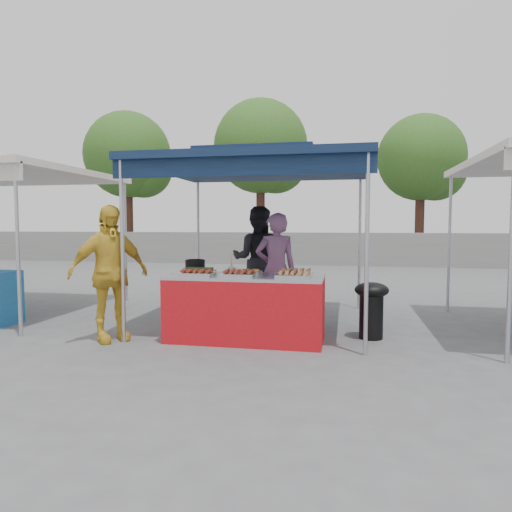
% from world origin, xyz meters
% --- Properties ---
extents(ground_plane, '(80.00, 80.00, 0.00)m').
position_xyz_m(ground_plane, '(0.00, 0.00, 0.00)').
color(ground_plane, '#57585A').
extents(back_wall, '(40.00, 0.25, 1.20)m').
position_xyz_m(back_wall, '(0.00, 11.00, 0.60)').
color(back_wall, gray).
rests_on(back_wall, ground_plane).
extents(main_canopy, '(3.20, 3.20, 2.57)m').
position_xyz_m(main_canopy, '(0.00, 0.97, 2.37)').
color(main_canopy, '#B6B7BD').
rests_on(main_canopy, ground_plane).
extents(tree_0, '(3.71, 3.68, 6.33)m').
position_xyz_m(tree_0, '(-7.89, 12.67, 4.33)').
color(tree_0, '#3F2218').
rests_on(tree_0, ground_plane).
extents(tree_1, '(3.87, 3.87, 6.65)m').
position_xyz_m(tree_1, '(-2.13, 13.04, 4.55)').
color(tree_1, '#3F2218').
rests_on(tree_1, ground_plane).
extents(tree_2, '(3.46, 3.39, 5.83)m').
position_xyz_m(tree_2, '(4.26, 13.41, 3.98)').
color(tree_2, '#3F2218').
rests_on(tree_2, ground_plane).
extents(vendor_table, '(2.00, 0.80, 0.85)m').
position_xyz_m(vendor_table, '(0.00, -0.10, 0.43)').
color(vendor_table, red).
rests_on(vendor_table, ground_plane).
extents(food_tray_fl, '(0.42, 0.30, 0.07)m').
position_xyz_m(food_tray_fl, '(-0.57, -0.34, 0.88)').
color(food_tray_fl, silver).
rests_on(food_tray_fl, vendor_table).
extents(food_tray_fm, '(0.42, 0.30, 0.07)m').
position_xyz_m(food_tray_fm, '(-0.04, -0.34, 0.88)').
color(food_tray_fm, silver).
rests_on(food_tray_fm, vendor_table).
extents(food_tray_fr, '(0.42, 0.30, 0.07)m').
position_xyz_m(food_tray_fr, '(0.65, -0.34, 0.88)').
color(food_tray_fr, silver).
rests_on(food_tray_fr, vendor_table).
extents(food_tray_bl, '(0.42, 0.30, 0.07)m').
position_xyz_m(food_tray_bl, '(-0.66, -0.02, 0.88)').
color(food_tray_bl, silver).
rests_on(food_tray_bl, vendor_table).
extents(food_tray_bm, '(0.42, 0.30, 0.07)m').
position_xyz_m(food_tray_bm, '(-0.03, -0.03, 0.88)').
color(food_tray_bm, silver).
rests_on(food_tray_bm, vendor_table).
extents(food_tray_br, '(0.42, 0.30, 0.07)m').
position_xyz_m(food_tray_br, '(0.64, -0.02, 0.88)').
color(food_tray_br, silver).
rests_on(food_tray_br, vendor_table).
extents(cooking_pot, '(0.27, 0.27, 0.16)m').
position_xyz_m(cooking_pot, '(-0.80, 0.27, 0.93)').
color(cooking_pot, black).
rests_on(cooking_pot, vendor_table).
extents(skewer_cup, '(0.09, 0.09, 0.11)m').
position_xyz_m(skewer_cup, '(-0.16, -0.19, 0.91)').
color(skewer_cup, '#B6B7BD').
rests_on(skewer_cup, vendor_table).
extents(wok_burner, '(0.45, 0.45, 0.75)m').
position_xyz_m(wok_burner, '(1.61, 0.32, 0.44)').
color(wok_burner, black).
rests_on(wok_burner, ground_plane).
extents(crate_left, '(0.46, 0.32, 0.28)m').
position_xyz_m(crate_left, '(-0.25, 0.41, 0.14)').
color(crate_left, '#133D9E').
rests_on(crate_left, ground_plane).
extents(crate_right, '(0.46, 0.32, 0.27)m').
position_xyz_m(crate_right, '(0.39, 0.41, 0.14)').
color(crate_right, '#133D9E').
rests_on(crate_right, ground_plane).
extents(crate_stacked, '(0.44, 0.31, 0.26)m').
position_xyz_m(crate_stacked, '(0.39, 0.41, 0.40)').
color(crate_stacked, '#133D9E').
rests_on(crate_stacked, crate_right).
extents(vendor_woman, '(0.71, 0.58, 1.67)m').
position_xyz_m(vendor_woman, '(0.25, 0.85, 0.84)').
color(vendor_woman, '#85557E').
rests_on(vendor_woman, ground_plane).
extents(helper_man, '(0.92, 0.74, 1.81)m').
position_xyz_m(helper_man, '(-0.23, 1.88, 0.91)').
color(helper_man, black).
rests_on(helper_man, ground_plane).
extents(customer_person, '(1.00, 1.06, 1.75)m').
position_xyz_m(customer_person, '(-1.72, -0.46, 0.88)').
color(customer_person, gold).
rests_on(customer_person, ground_plane).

